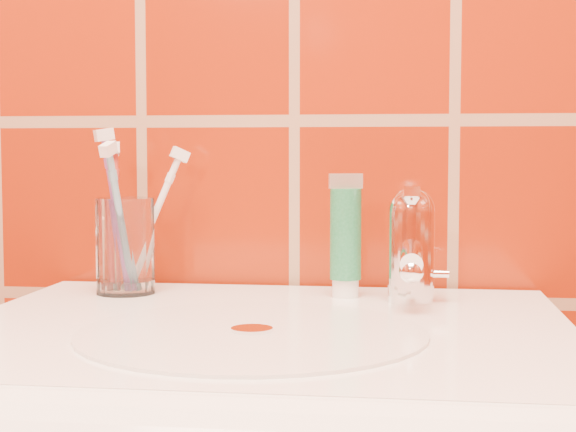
# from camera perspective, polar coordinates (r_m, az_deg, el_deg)

# --- Properties ---
(glass_tumbler) EXTENTS (0.08, 0.08, 0.11)m
(glass_tumbler) POSITION_cam_1_polar(r_m,az_deg,el_deg) (0.98, -10.46, -1.91)
(glass_tumbler) COLOR white
(glass_tumbler) RESTS_ON pedestal_sink
(toothpaste_tube) EXTENTS (0.04, 0.03, 0.13)m
(toothpaste_tube) POSITION_cam_1_polar(r_m,az_deg,el_deg) (0.94, 3.75, -1.52)
(toothpaste_tube) COLOR white
(toothpaste_tube) RESTS_ON pedestal_sink
(faucet) EXTENTS (0.05, 0.11, 0.12)m
(faucet) POSITION_cam_1_polar(r_m,az_deg,el_deg) (0.92, 7.97, -1.64)
(faucet) COLOR white
(faucet) RESTS_ON pedestal_sink
(toothbrush_0) EXTENTS (0.14, 0.13, 0.18)m
(toothbrush_0) POSITION_cam_1_polar(r_m,az_deg,el_deg) (1.00, -8.76, -0.27)
(toothbrush_0) COLOR white
(toothbrush_0) RESTS_ON glass_tumbler
(toothbrush_1) EXTENTS (0.08, 0.08, 0.19)m
(toothbrush_1) POSITION_cam_1_polar(r_m,az_deg,el_deg) (0.97, -11.02, 0.20)
(toothbrush_1) COLOR #874799
(toothbrush_1) RESTS_ON glass_tumbler
(toothbrush_2) EXTENTS (0.06, 0.09, 0.18)m
(toothbrush_2) POSITION_cam_1_polar(r_m,az_deg,el_deg) (1.00, -11.05, -0.12)
(toothbrush_2) COLOR #A32D23
(toothbrush_2) RESTS_ON glass_tumbler
(toothbrush_3) EXTENTS (0.06, 0.13, 0.19)m
(toothbrush_3) POSITION_cam_1_polar(r_m,az_deg,el_deg) (0.96, -10.74, -0.31)
(toothbrush_3) COLOR #699CBB
(toothbrush_3) RESTS_ON glass_tumbler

